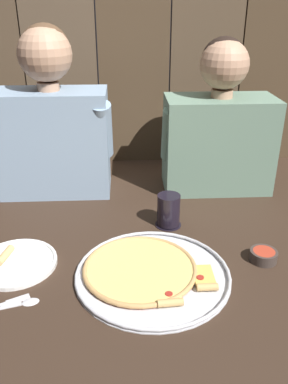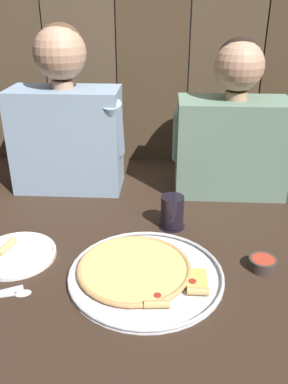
{
  "view_description": "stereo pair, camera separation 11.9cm",
  "coord_description": "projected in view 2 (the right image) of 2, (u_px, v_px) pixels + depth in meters",
  "views": [
    {
      "loc": [
        -0.05,
        -0.97,
        0.7
      ],
      "look_at": [
        0.01,
        0.1,
        0.18
      ],
      "focal_mm": 37.21,
      "sensor_mm": 36.0,
      "label": 1
    },
    {
      "loc": [
        0.07,
        -0.97,
        0.7
      ],
      "look_at": [
        0.01,
        0.1,
        0.18
      ],
      "focal_mm": 37.21,
      "sensor_mm": 36.0,
      "label": 2
    }
  ],
  "objects": [
    {
      "name": "ground_plane",
      "position": [
        140.0,
        261.0,
        1.18
      ],
      "size": [
        3.2,
        3.2,
        0.0
      ],
      "primitive_type": "plane",
      "color": "#332319"
    },
    {
      "name": "pizza_tray",
      "position": [
        141.0,
        272.0,
        1.12
      ],
      "size": [
        0.43,
        0.43,
        0.03
      ],
      "color": "silver",
      "rests_on": "ground"
    },
    {
      "name": "wooden_backdrop_wall",
      "position": [
        153.0,
        31.0,
        1.68
      ],
      "size": [
        2.19,
        0.03,
        1.15
      ],
      "color": "brown",
      "rests_on": "ground"
    },
    {
      "name": "diner_left",
      "position": [
        66.0,
        118.0,
        1.53
      ],
      "size": [
        0.45,
        0.22,
        0.63
      ],
      "color": "#849EB7",
      "rests_on": "ground"
    },
    {
      "name": "diner_right",
      "position": [
        233.0,
        129.0,
        1.51
      ],
      "size": [
        0.45,
        0.22,
        0.58
      ],
      "color": "slate",
      "rests_on": "ground"
    },
    {
      "name": "dinner_plate",
      "position": [
        16.0,
        255.0,
        1.19
      ],
      "size": [
        0.24,
        0.24,
        0.03
      ],
      "color": "white",
      "rests_on": "ground"
    },
    {
      "name": "drinking_glass",
      "position": [
        172.0,
        212.0,
        1.34
      ],
      "size": [
        0.09,
        0.09,
        0.11
      ],
      "color": "black",
      "rests_on": "ground"
    },
    {
      "name": "dipping_bowl",
      "position": [
        263.0,
        263.0,
        1.14
      ],
      "size": [
        0.08,
        0.08,
        0.03
      ],
      "color": "#3D332D",
      "rests_on": "ground"
    },
    {
      "name": "table_spoon",
      "position": [
        14.0,
        293.0,
        1.04
      ],
      "size": [
        0.14,
        0.06,
        0.01
      ],
      "color": "silver",
      "rests_on": "ground"
    }
  ]
}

